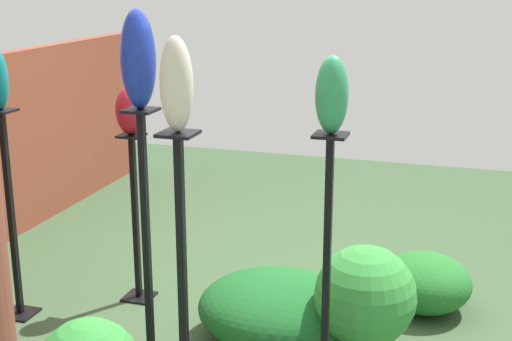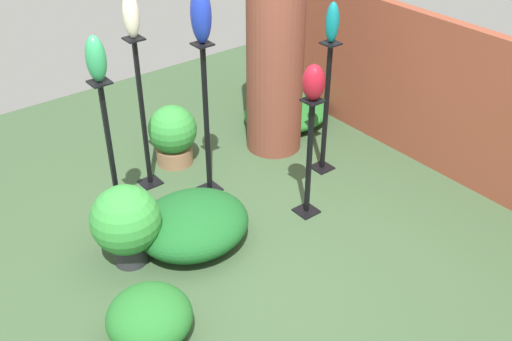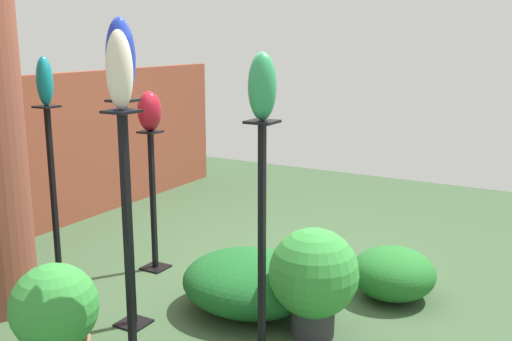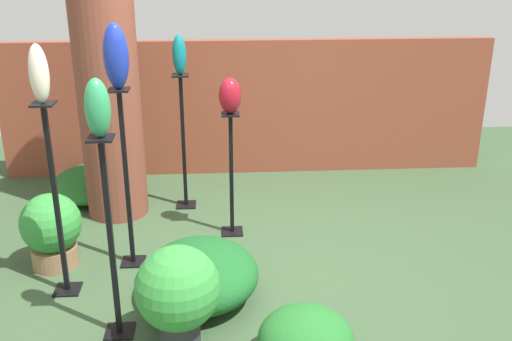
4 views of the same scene
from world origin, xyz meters
The scene contains 18 objects.
ground_plane centered at (0.00, 0.00, 0.00)m, with size 8.00×8.00×0.00m, color #385133.
brick_wall_back centered at (0.00, 2.46, 0.78)m, with size 5.60×0.12×1.56m, color brown.
brick_pillar centered at (-1.37, 1.40, 1.39)m, with size 0.60×0.60×2.77m, color brown.
pedestal_ivory centered at (-1.56, -0.06, 0.71)m, with size 0.20×0.20×1.54m.
pedestal_cobalt centered at (-1.10, 0.35, 0.71)m, with size 0.20×0.20×1.53m.
pedestal_ruby centered at (-0.23, 0.86, 0.54)m, with size 0.20×0.20×1.17m.
pedestal_jade centered at (-1.07, -0.63, 0.68)m, with size 0.20×0.20×1.46m.
pedestal_teal centered at (-0.69, 1.50, 0.64)m, with size 0.20×0.20×1.39m.
art_vase_ivory centered at (-1.56, -0.06, 1.74)m, with size 0.14×0.15×0.41m, color beige.
art_vase_cobalt centered at (-1.10, 0.35, 1.78)m, with size 0.19×0.18×0.50m, color #192D9E.
art_vase_ruby centered at (-0.23, 0.86, 1.33)m, with size 0.20×0.19×0.32m, color maroon.
art_vase_jade centered at (-1.07, -0.63, 1.65)m, with size 0.16×0.16×0.37m, color #2D9356.
art_vase_teal centered at (-0.69, 1.50, 1.58)m, with size 0.13×0.12×0.38m, color #0F727A.
potted_plant_front_left centered at (-1.75, 0.35, 0.35)m, with size 0.51×0.51×0.65m.
potted_plant_mid_right centered at (-0.63, -0.77, 0.41)m, with size 0.58×0.58×0.73m.
foliage_bed_east centered at (-0.50, -0.22, 0.21)m, with size 0.89×1.00×0.42m, color #195923.
foliage_bed_west centered at (0.20, -1.05, 0.19)m, with size 0.63×0.62×0.38m, color #236B28.
foliage_bed_center centered at (-1.70, 1.87, 0.14)m, with size 0.92×1.06×0.27m, color #236B28.
Camera 4 is at (-0.33, -4.23, 2.62)m, focal length 42.00 mm.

